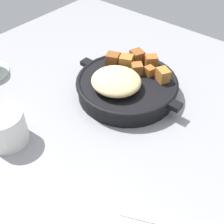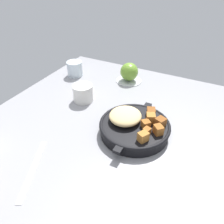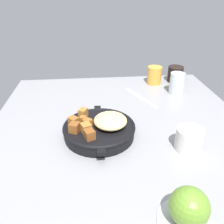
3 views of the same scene
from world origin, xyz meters
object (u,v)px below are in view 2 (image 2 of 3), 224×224
Objects in this scene: cast_iron_skillet at (134,126)px; ceramic_mug_white at (83,93)px; water_glass_short at (75,69)px; butter_knife at (33,169)px; red_apple at (129,72)px.

cast_iron_skillet is 28.17cm from ceramic_mug_white.
water_glass_short is at bearing 42.92° from ceramic_mug_white.
water_glass_short is (54.67, 23.31, 3.42)cm from butter_knife.
red_apple reaches higher than ceramic_mug_white.
water_glass_short is (17.52, 16.30, 0.09)cm from ceramic_mug_white.
red_apple is at bearing 26.15° from cast_iron_skillet.
red_apple is (33.75, 16.57, 1.80)cm from cast_iron_skillet.
ceramic_mug_white is at bearing 70.51° from cast_iron_skillet.
cast_iron_skillet is 3.46× the size of ceramic_mug_white.
water_glass_short is at bearing 104.56° from red_apple.
butter_knife is 59.53cm from water_glass_short.
red_apple reaches higher than water_glass_short.
cast_iron_skillet is 37.64cm from red_apple.
cast_iron_skillet reaches higher than butter_knife.
red_apple is at bearing -22.30° from ceramic_mug_white.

